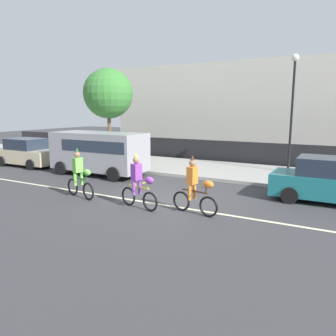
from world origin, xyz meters
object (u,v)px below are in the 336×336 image
(parade_cyclist_purple, at_px, (139,184))
(parked_car_beige, at_px, (28,153))
(parked_van_grey, at_px, (100,150))
(pedestrian_onlooker, at_px, (136,147))
(parked_car_teal, at_px, (331,181))
(parade_cyclist_lime, at_px, (80,176))
(parade_cyclist_orange, at_px, (195,189))
(street_lamp_post, at_px, (293,96))

(parade_cyclist_purple, bearing_deg, parked_car_beige, 159.51)
(parked_van_grey, bearing_deg, pedestrian_onlooker, 96.86)
(pedestrian_onlooker, bearing_deg, parked_van_grey, -83.14)
(parked_car_teal, relative_size, pedestrian_onlooker, 2.53)
(parked_van_grey, xyz_separation_m, pedestrian_onlooker, (-0.48, 3.97, -0.27))
(parade_cyclist_lime, xyz_separation_m, pedestrian_onlooker, (-2.77, 7.84, 0.17))
(parade_cyclist_orange, xyz_separation_m, parked_car_beige, (-12.54, 3.60, -0.06))
(parade_cyclist_purple, relative_size, parade_cyclist_orange, 1.00)
(parade_cyclist_orange, xyz_separation_m, parked_car_teal, (3.74, 3.57, -0.06))
(parked_car_beige, xyz_separation_m, pedestrian_onlooker, (5.13, 3.95, 0.23))
(parade_cyclist_orange, relative_size, parked_car_teal, 0.47)
(parade_cyclist_purple, height_order, street_lamp_post, street_lamp_post)
(parade_cyclist_purple, distance_m, pedestrian_onlooker, 9.65)
(parked_van_grey, bearing_deg, parade_cyclist_purple, -38.13)
(parade_cyclist_lime, distance_m, parade_cyclist_orange, 4.66)
(parked_car_teal, distance_m, pedestrian_onlooker, 11.85)
(parade_cyclist_lime, distance_m, street_lamp_post, 11.04)
(parked_car_beige, distance_m, street_lamp_post, 15.22)
(parade_cyclist_orange, bearing_deg, pedestrian_onlooker, 134.50)
(parade_cyclist_lime, height_order, pedestrian_onlooker, parade_cyclist_lime)
(street_lamp_post, bearing_deg, parade_cyclist_purple, -112.00)
(parade_cyclist_orange, height_order, street_lamp_post, street_lamp_post)
(parade_cyclist_orange, bearing_deg, street_lamp_post, 79.15)
(pedestrian_onlooker, bearing_deg, parked_car_beige, -142.42)
(parade_cyclist_orange, xyz_separation_m, pedestrian_onlooker, (-7.42, 7.55, 0.17))
(parade_cyclist_lime, height_order, parade_cyclist_orange, same)
(parked_car_beige, bearing_deg, parade_cyclist_purple, -20.49)
(parade_cyclist_purple, relative_size, pedestrian_onlooker, 1.19)
(parade_cyclist_lime, height_order, street_lamp_post, street_lamp_post)
(parked_car_beige, bearing_deg, parked_van_grey, -0.24)
(parade_cyclist_orange, xyz_separation_m, street_lamp_post, (1.58, 8.26, 3.15))
(parked_van_grey, xyz_separation_m, parked_car_beige, (-5.60, 0.02, -0.50))
(parked_van_grey, height_order, parked_car_teal, parked_van_grey)
(parade_cyclist_lime, bearing_deg, parade_cyclist_purple, -1.61)
(parade_cyclist_lime, xyz_separation_m, parade_cyclist_purple, (2.74, -0.08, 0.00))
(parade_cyclist_orange, height_order, parked_van_grey, parked_van_grey)
(parked_van_grey, distance_m, parked_car_teal, 10.69)
(parked_car_beige, height_order, pedestrian_onlooker, pedestrian_onlooker)
(parked_car_teal, bearing_deg, street_lamp_post, 114.76)
(parked_car_teal, xyz_separation_m, parked_car_beige, (-16.29, 0.03, 0.00))
(parade_cyclist_lime, xyz_separation_m, parked_car_beige, (-7.90, 3.90, -0.06))
(parade_cyclist_orange, relative_size, street_lamp_post, 0.33)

